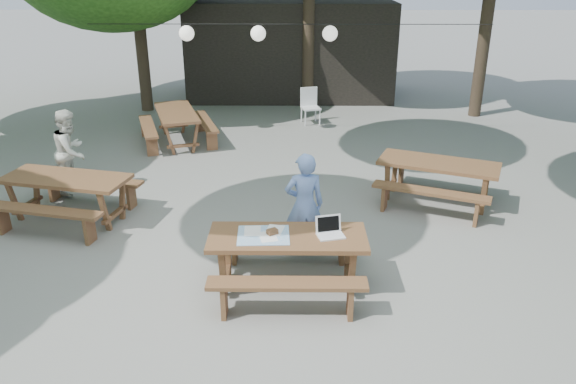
% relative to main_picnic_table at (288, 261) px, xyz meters
% --- Properties ---
extents(ground, '(80.00, 80.00, 0.00)m').
position_rel_main_picnic_table_xyz_m(ground, '(-0.52, 0.59, -0.39)').
color(ground, slate).
rests_on(ground, ground).
extents(pavilion, '(6.00, 3.00, 2.80)m').
position_rel_main_picnic_table_xyz_m(pavilion, '(-0.02, 11.09, 1.01)').
color(pavilion, black).
rests_on(pavilion, ground).
extents(main_picnic_table, '(2.00, 1.58, 0.75)m').
position_rel_main_picnic_table_xyz_m(main_picnic_table, '(0.00, 0.00, 0.00)').
color(main_picnic_table, '#4F371B').
rests_on(main_picnic_table, ground).
extents(picnic_table_nw, '(2.20, 1.96, 0.75)m').
position_rel_main_picnic_table_xyz_m(picnic_table_nw, '(-3.57, 2.00, 0.00)').
color(picnic_table_nw, '#4F371B').
rests_on(picnic_table_nw, ground).
extents(picnic_table_ne, '(2.36, 2.19, 0.75)m').
position_rel_main_picnic_table_xyz_m(picnic_table_ne, '(2.56, 2.75, 0.00)').
color(picnic_table_ne, '#4F371B').
rests_on(picnic_table_ne, ground).
extents(picnic_table_far_w, '(2.10, 2.30, 0.75)m').
position_rel_main_picnic_table_xyz_m(picnic_table_far_w, '(-2.58, 6.10, 0.00)').
color(picnic_table_far_w, '#4F371B').
rests_on(picnic_table_far_w, ground).
extents(woman, '(0.60, 0.43, 1.53)m').
position_rel_main_picnic_table_xyz_m(woman, '(0.23, 0.91, 0.38)').
color(woman, '#7A9BDF').
rests_on(woman, ground).
extents(second_person, '(0.63, 0.79, 1.53)m').
position_rel_main_picnic_table_xyz_m(second_person, '(-3.91, 3.21, 0.38)').
color(second_person, silver).
rests_on(second_person, ground).
extents(plastic_chair, '(0.54, 0.54, 0.90)m').
position_rel_main_picnic_table_xyz_m(plastic_chair, '(0.51, 7.78, -0.13)').
color(plastic_chair, white).
rests_on(plastic_chair, ground).
extents(laptop, '(0.38, 0.33, 0.24)m').
position_rel_main_picnic_table_xyz_m(laptop, '(0.53, 0.03, 0.42)').
color(laptop, white).
rests_on(laptop, main_picnic_table).
extents(tabletop_clutter, '(0.67, 0.59, 0.08)m').
position_rel_main_picnic_table_xyz_m(tabletop_clutter, '(-0.28, 0.01, 0.37)').
color(tabletop_clutter, '#3B8BC9').
rests_on(tabletop_clutter, main_picnic_table).
extents(paper_lanterns, '(9.00, 0.34, 0.38)m').
position_rel_main_picnic_table_xyz_m(paper_lanterns, '(-0.70, 6.59, 2.02)').
color(paper_lanterns, black).
rests_on(paper_lanterns, ground).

